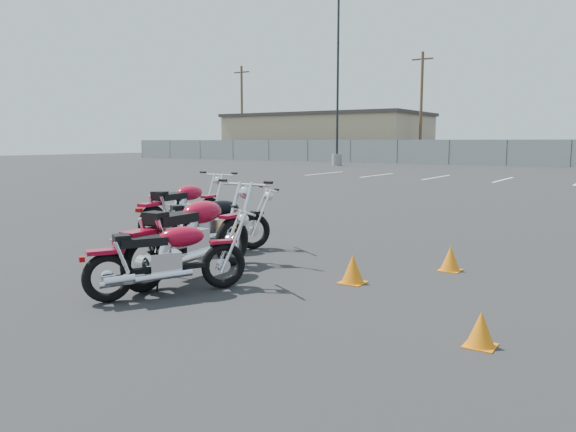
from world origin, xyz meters
The scene contains 14 objects.
ground centered at (0.00, 0.00, 0.00)m, with size 120.00×120.00×0.00m, color black.
motorcycle_front_red centered at (-2.50, 1.35, 0.50)m, with size 0.87×2.26×1.10m.
motorcycle_second_black centered at (-1.13, 0.51, 0.44)m, with size 1.40×1.86×0.97m.
motorcycle_third_red centered at (-0.29, -0.83, 0.52)m, with size 0.91×2.36×1.15m.
motorcycle_rear_red centered at (0.03, -1.57, 0.42)m, with size 1.27×1.78×0.92m.
training_cone_near centered at (1.50, 0.01, 0.17)m, with size 0.29×0.29×0.34m.
training_cone_far centered at (3.32, -1.30, 0.15)m, with size 0.25×0.25×0.30m.
training_cone_extra centered at (2.29, 1.29, 0.16)m, with size 0.27×0.27×0.33m.
light_pole_west centered at (-14.05, 29.00, 3.17)m, with size 0.80×0.70×11.71m.
chainlink_fence centered at (0.00, 35.00, 0.90)m, with size 80.06×0.06×1.80m.
tan_building_west centered at (-22.00, 42.00, 2.16)m, with size 18.40×10.40×4.30m.
utility_pole_a centered at (-30.00, 39.00, 4.69)m, with size 1.80×0.24×9.00m.
utility_pole_b centered at (-12.00, 40.00, 4.69)m, with size 1.80×0.24×9.00m.
parking_line_stripes centered at (-2.50, 20.00, 0.00)m, with size 15.12×4.00×0.01m.
Camera 1 is at (4.40, -5.91, 1.68)m, focal length 35.00 mm.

